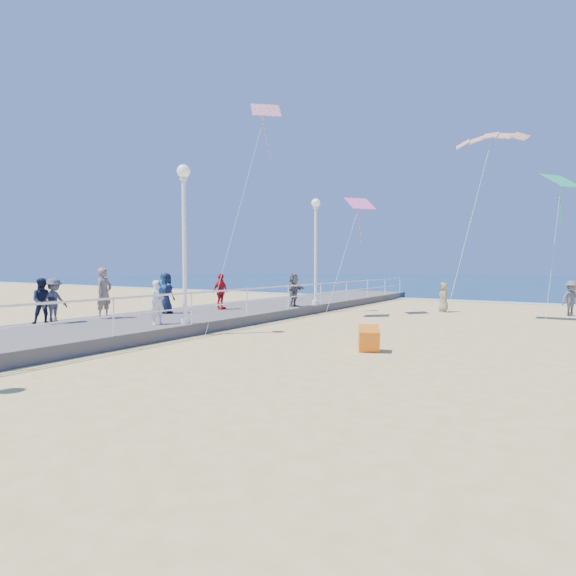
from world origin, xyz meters
The scene contains 22 objects.
ground centered at (0.00, 0.00, 0.00)m, with size 160.00×160.00×0.00m, color #E7CB78.
ocean centered at (0.00, 65.00, 0.01)m, with size 160.00×90.00×0.05m, color #0D2F4F.
surf_line centered at (0.00, 20.50, 0.03)m, with size 160.00×1.20×0.04m, color white.
boardwalk centered at (-7.50, 0.00, 0.20)m, with size 5.00×44.00×0.40m, color slate.
railing centered at (-5.05, 0.00, 1.25)m, with size 0.05×42.00×0.55m.
lamp_post_mid centered at (-5.35, 0.00, 3.66)m, with size 0.44×0.44×5.32m.
lamp_post_far centered at (-5.35, 9.00, 3.66)m, with size 0.44×0.44×5.32m.
woman_holding_toddler centered at (-5.96, -0.65, 1.14)m, with size 0.54×0.35×1.47m, color white.
toddler_held centered at (-5.81, -0.50, 1.68)m, with size 0.42×0.33×0.87m, color #3478C6.
spectator_2 centered at (-9.33, -2.24, 1.16)m, with size 0.99×0.57×1.52m, color #4F4F54.
spectator_3 centered at (-7.65, 4.42, 1.21)m, with size 0.94×0.39×1.61m, color red.
spectator_4 centered at (-8.42, 1.91, 1.24)m, with size 0.82×0.53×1.67m, color #171F33.
spectator_5 centered at (-5.59, 7.32, 1.19)m, with size 1.47×0.47×1.58m, color #545459.
spectator_6 centered at (-8.99, -0.54, 1.34)m, with size 0.69×0.45×1.88m, color #88725E.
spectator_7 centered at (-9.30, -2.63, 1.17)m, with size 0.75×0.58×1.54m, color #171D33.
beach_walker_a centered at (5.59, 13.90, 0.84)m, with size 1.08×0.62×1.67m, color #555459.
beach_walker_c centered at (0.10, 12.60, 0.75)m, with size 0.74×0.48×1.50m, color #818059.
box_kite centered at (1.00, 0.65, 0.30)m, with size 0.55×0.55×0.60m, color red.
kite_parafoil centered at (2.66, 9.21, 7.64)m, with size 2.79×0.90×0.30m, color #CB4A17, non-canonical shape.
kite_diamond_pink centered at (-3.04, 9.19, 5.32)m, with size 1.21×1.21×0.02m, color #F459AE.
kite_diamond_green centered at (5.06, 12.92, 6.16)m, with size 1.35×1.35×0.02m, color #24A86B.
kite_diamond_redwhite centered at (-5.72, 5.24, 9.07)m, with size 1.24×1.24×0.02m, color red.
Camera 1 is at (5.75, -10.81, 2.36)m, focal length 28.00 mm.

